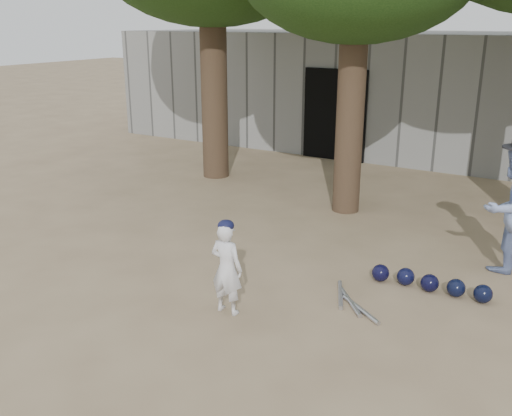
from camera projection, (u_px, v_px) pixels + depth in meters
The scene contains 6 objects.
ground at pixel (176, 292), 7.25m from camera, with size 70.00×70.00×0.00m, color #937C5E.
boy_player at pixel (227, 268), 6.60m from camera, with size 0.41×0.27×1.12m, color silver.
spectator_blue at pixel (511, 209), 7.67m from camera, with size 0.85×0.66×1.75m, color #8195C8.
back_building at pixel (414, 91), 15.23m from camera, with size 16.00×5.24×3.00m.
helmet_row at pixel (430, 283), 7.26m from camera, with size 1.51×0.29×0.23m.
bat_pile at pixel (350, 302), 6.95m from camera, with size 0.84×0.81×0.06m.
Camera 1 is at (4.22, -5.11, 3.30)m, focal length 40.00 mm.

